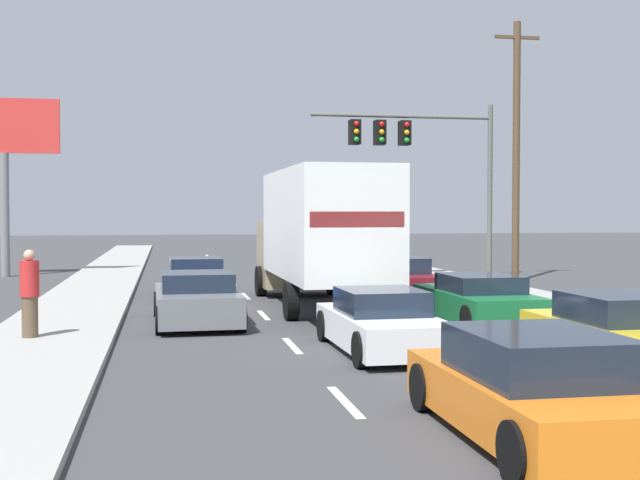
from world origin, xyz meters
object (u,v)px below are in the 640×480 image
at_px(traffic_signal_mast, 410,146).
at_px(utility_pole_mid, 516,148).
at_px(car_white, 382,324).
at_px(roadside_billboard, 4,148).
at_px(car_gray, 197,300).
at_px(car_green, 477,300).
at_px(car_orange, 535,389).
at_px(pedestrian_near_corner, 30,293).
at_px(car_blue, 196,279).
at_px(car_yellow, 622,335).
at_px(car_maroon, 400,278).
at_px(box_truck, 320,231).

relative_size(traffic_signal_mast, utility_pole_mid, 0.73).
relative_size(car_white, roadside_billboard, 0.57).
bearing_deg(car_gray, car_green, -9.06).
relative_size(car_orange, traffic_signal_mast, 0.57).
xyz_separation_m(car_gray, pedestrian_near_corner, (-3.44, -2.45, 0.46)).
distance_m(car_green, roadside_billboard, 22.69).
relative_size(car_gray, car_white, 1.05).
height_order(utility_pole_mid, roadside_billboard, utility_pole_mid).
bearing_deg(car_blue, car_yellow, -63.34).
relative_size(car_orange, car_maroon, 0.97).
bearing_deg(car_white, car_green, 47.13).
bearing_deg(car_yellow, utility_pole_mid, 71.86).
height_order(car_blue, traffic_signal_mast, traffic_signal_mast).
relative_size(car_gray, car_maroon, 1.02).
height_order(car_blue, box_truck, box_truck).
bearing_deg(car_maroon, traffic_signal_mast, 69.86).
xyz_separation_m(car_green, utility_pole_mid, (5.93, 11.24, 4.60)).
height_order(car_maroon, traffic_signal_mast, traffic_signal_mast).
relative_size(car_gray, car_green, 0.98).
bearing_deg(traffic_signal_mast, car_gray, -127.71).
relative_size(roadside_billboard, pedestrian_near_corner, 4.14).
distance_m(car_blue, car_white, 11.55).
xyz_separation_m(car_gray, car_yellow, (6.98, -7.06, 0.01)).
bearing_deg(roadside_billboard, utility_pole_mid, -16.72).
bearing_deg(car_green, car_yellow, -87.26).
relative_size(car_blue, car_yellow, 1.04).
relative_size(box_truck, traffic_signal_mast, 1.27).
bearing_deg(car_yellow, car_white, 146.66).
distance_m(car_white, traffic_signal_mast, 17.44).
height_order(car_orange, utility_pole_mid, utility_pole_mid).
distance_m(car_orange, car_green, 10.33).
bearing_deg(traffic_signal_mast, car_blue, -150.53).
distance_m(car_maroon, car_yellow, 13.11).
xyz_separation_m(car_yellow, pedestrian_near_corner, (-10.42, 4.61, 0.45)).
bearing_deg(car_orange, car_white, 92.04).
relative_size(car_blue, car_maroon, 1.00).
distance_m(car_gray, traffic_signal_mast, 14.97).
xyz_separation_m(car_gray, car_maroon, (6.79, 6.04, -0.03)).
bearing_deg(car_white, car_maroon, 72.21).
bearing_deg(car_yellow, car_orange, -131.47).
bearing_deg(car_white, traffic_signal_mast, 71.43).
bearing_deg(car_maroon, car_gray, -138.31).
relative_size(car_blue, car_gray, 0.98).
height_order(car_maroon, pedestrian_near_corner, pedestrian_near_corner).
bearing_deg(car_yellow, box_truck, 110.03).
distance_m(car_maroon, traffic_signal_mast, 7.29).
relative_size(car_yellow, pedestrian_near_corner, 2.34).
height_order(car_yellow, roadside_billboard, roadside_billboard).
bearing_deg(car_gray, roadside_billboard, 114.28).
bearing_deg(roadside_billboard, car_white, -62.95).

